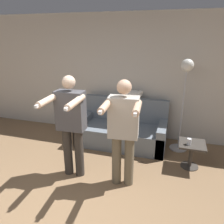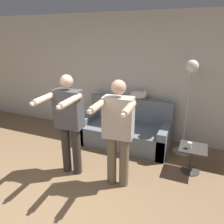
{
  "view_description": "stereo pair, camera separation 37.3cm",
  "coord_description": "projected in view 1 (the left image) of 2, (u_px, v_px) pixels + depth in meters",
  "views": [
    {
      "loc": [
        1.38,
        -1.59,
        2.16
      ],
      "look_at": [
        0.36,
        1.78,
        0.91
      ],
      "focal_mm": 35.0,
      "sensor_mm": 36.0,
      "label": 1
    },
    {
      "loc": [
        1.73,
        -1.46,
        2.16
      ],
      "look_at": [
        0.36,
        1.78,
        0.91
      ],
      "focal_mm": 35.0,
      "sensor_mm": 36.0,
      "label": 2
    }
  ],
  "objects": [
    {
      "name": "person_left",
      "position": [
        71.0,
        121.0,
        3.27
      ],
      "size": [
        0.51,
        0.69,
        1.62
      ],
      "rotation": [
        0.0,
        0.0,
        0.04
      ],
      "color": "#38332D",
      "rests_on": "ground_plane"
    },
    {
      "name": "wall_back",
      "position": [
        112.0,
        77.0,
        4.76
      ],
      "size": [
        10.0,
        0.05,
        2.6
      ],
      "color": "beige",
      "rests_on": "ground_plane"
    },
    {
      "name": "floor_lamp",
      "position": [
        185.0,
        84.0,
        3.96
      ],
      "size": [
        0.34,
        0.34,
        1.77
      ],
      "color": "#B2B2B7",
      "rests_on": "ground_plane"
    },
    {
      "name": "side_table",
      "position": [
        191.0,
        150.0,
        3.69
      ],
      "size": [
        0.43,
        0.43,
        0.45
      ],
      "color": "#38332D",
      "rests_on": "ground_plane"
    },
    {
      "name": "person_right",
      "position": [
        123.0,
        128.0,
        3.05
      ],
      "size": [
        0.54,
        0.71,
        1.61
      ],
      "rotation": [
        0.0,
        0.0,
        0.1
      ],
      "color": "#6B604C",
      "rests_on": "ground_plane"
    },
    {
      "name": "cup",
      "position": [
        189.0,
        142.0,
        3.59
      ],
      "size": [
        0.07,
        0.07,
        0.1
      ],
      "color": "silver",
      "rests_on": "side_table"
    },
    {
      "name": "cat",
      "position": [
        134.0,
        94.0,
        4.53
      ],
      "size": [
        0.48,
        0.13,
        0.18
      ],
      "color": "silver",
      "rests_on": "couch"
    },
    {
      "name": "couch",
      "position": [
        122.0,
        131.0,
        4.54
      ],
      "size": [
        1.79,
        0.85,
        0.91
      ],
      "color": "slate",
      "rests_on": "ground_plane"
    }
  ]
}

